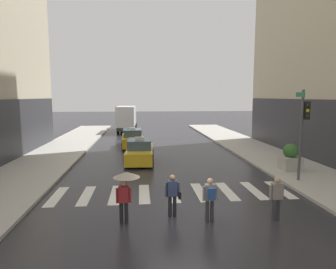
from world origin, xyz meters
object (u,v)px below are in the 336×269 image
object	(u,v)px
taxi_lead	(140,152)
traffic_light_pole	(303,122)
pedestrian_with_backpack	(210,196)
pedestrian_with_handbag	(173,193)
planter_near_corner	(290,158)
taxi_second	(132,139)
box_truck	(127,118)
pedestrian_with_umbrella	(125,183)
pedestrian_plain_coat	(276,196)

from	to	relation	value
taxi_lead	traffic_light_pole	bearing A→B (deg)	-34.35
pedestrian_with_backpack	pedestrian_with_handbag	distance (m)	1.45
traffic_light_pole	planter_near_corner	size ratio (longest dim) A/B	3.00
taxi_second	pedestrian_with_handbag	world-z (taller)	taxi_second
pedestrian_with_handbag	planter_near_corner	distance (m)	9.92
taxi_lead	planter_near_corner	world-z (taller)	taxi_lead
box_truck	pedestrian_with_handbag	distance (m)	27.99
pedestrian_with_backpack	pedestrian_with_handbag	world-z (taller)	same
pedestrian_with_umbrella	pedestrian_with_backpack	world-z (taller)	pedestrian_with_umbrella
pedestrian_with_backpack	pedestrian_plain_coat	world-z (taller)	same
pedestrian_with_handbag	taxi_lead	bearing A→B (deg)	97.47
traffic_light_pole	pedestrian_with_backpack	size ratio (longest dim) A/B	2.91
traffic_light_pole	pedestrian_with_umbrella	size ratio (longest dim) A/B	2.47
box_truck	pedestrian_with_umbrella	world-z (taller)	box_truck
pedestrian_with_umbrella	pedestrian_plain_coat	bearing A→B (deg)	-1.90
pedestrian_with_backpack	pedestrian_with_handbag	size ratio (longest dim) A/B	1.00
pedestrian_with_handbag	pedestrian_with_umbrella	bearing A→B (deg)	-163.98
taxi_second	pedestrian_with_backpack	distance (m)	17.12
taxi_lead	pedestrian_with_backpack	world-z (taller)	taxi_lead
traffic_light_pole	taxi_second	distance (m)	15.67
taxi_second	box_truck	size ratio (longest dim) A/B	0.61
traffic_light_pole	pedestrian_plain_coat	distance (m)	6.16
planter_near_corner	taxi_lead	bearing A→B (deg)	158.24
pedestrian_with_handbag	box_truck	bearing A→B (deg)	96.09
pedestrian_with_umbrella	pedestrian_plain_coat	size ratio (longest dim) A/B	1.18
pedestrian_with_umbrella	planter_near_corner	xyz separation A→B (m)	(9.65, 6.53, -0.64)
traffic_light_pole	planter_near_corner	distance (m)	3.30
traffic_light_pole	pedestrian_with_umbrella	world-z (taller)	traffic_light_pole
pedestrian_plain_coat	box_truck	bearing A→B (deg)	103.37
pedestrian_with_backpack	pedestrian_plain_coat	size ratio (longest dim) A/B	1.00
taxi_second	pedestrian_with_handbag	distance (m)	16.31
traffic_light_pole	pedestrian_plain_coat	world-z (taller)	traffic_light_pole
taxi_lead	pedestrian_with_backpack	bearing A→B (deg)	-75.93
box_truck	pedestrian_plain_coat	bearing A→B (deg)	-76.63
pedestrian_plain_coat	planter_near_corner	size ratio (longest dim) A/B	1.03
box_truck	pedestrian_with_handbag	xyz separation A→B (m)	(2.97, -27.82, -0.92)
box_truck	planter_near_corner	world-z (taller)	box_truck
taxi_lead	pedestrian_plain_coat	bearing A→B (deg)	-63.91
taxi_second	pedestrian_with_umbrella	bearing A→B (deg)	-89.32
pedestrian_with_umbrella	pedestrian_plain_coat	world-z (taller)	pedestrian_with_umbrella
traffic_light_pole	box_truck	distance (m)	26.15
planter_near_corner	pedestrian_plain_coat	bearing A→B (deg)	-121.33
pedestrian_with_backpack	planter_near_corner	world-z (taller)	planter_near_corner
traffic_light_pole	taxi_lead	distance (m)	10.70
box_truck	pedestrian_with_backpack	bearing A→B (deg)	-81.44
taxi_lead	pedestrian_with_handbag	bearing A→B (deg)	-82.53
pedestrian_with_umbrella	planter_near_corner	world-z (taller)	pedestrian_with_umbrella
pedestrian_with_handbag	traffic_light_pole	bearing A→B (deg)	27.54
box_truck	pedestrian_with_backpack	distance (m)	28.77
pedestrian_with_handbag	pedestrian_plain_coat	size ratio (longest dim) A/B	1.00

